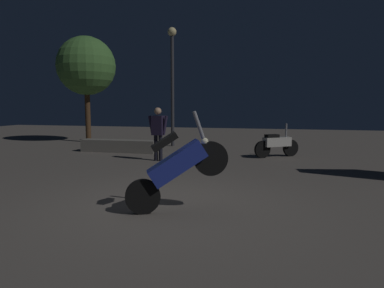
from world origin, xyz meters
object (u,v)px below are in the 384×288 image
motorcycle_white_parked_left (277,144)px  streetlamp_near (172,71)px  motorcycle_blue_foreground (177,167)px  person_rider_beside (158,129)px

motorcycle_white_parked_left → streetlamp_near: (-4.26, 2.18, 2.66)m
motorcycle_blue_foreground → motorcycle_white_parked_left: bearing=53.2°
motorcycle_blue_foreground → person_rider_beside: (-2.02, 4.87, 0.23)m
motorcycle_white_parked_left → person_rider_beside: (-3.56, -1.66, 0.54)m
motorcycle_blue_foreground → motorcycle_white_parked_left: size_ratio=1.15×
motorcycle_white_parked_left → person_rider_beside: 3.96m
motorcycle_blue_foreground → person_rider_beside: 5.28m
motorcycle_white_parked_left → person_rider_beside: person_rider_beside is taller
streetlamp_near → motorcycle_blue_foreground: bearing=-72.6°
motorcycle_white_parked_left → streetlamp_near: 5.48m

